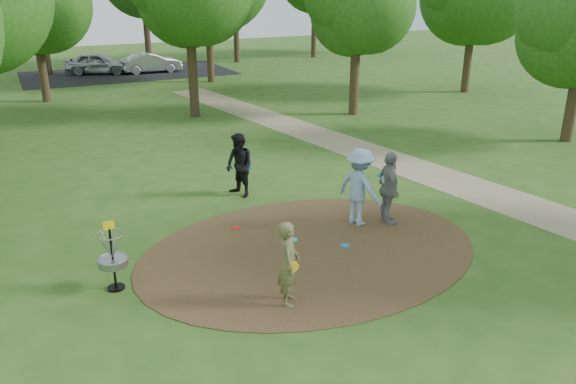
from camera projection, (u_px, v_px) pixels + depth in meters
name	position (u px, v px, depth m)	size (l,w,h in m)	color
ground	(311.00, 251.00, 13.43)	(100.00, 100.00, 0.00)	#2D5119
dirt_clearing	(311.00, 250.00, 13.43)	(8.40, 8.40, 0.02)	#47301C
footpath	(459.00, 184.00, 17.84)	(2.00, 40.00, 0.01)	#8C7A5B
parking_lot	(129.00, 73.00, 39.34)	(14.00, 8.00, 0.01)	black
player_observer_with_disc	(289.00, 263.00, 10.96)	(0.68, 0.77, 1.76)	brown
player_throwing_with_disc	(360.00, 187.00, 14.58)	(1.42, 1.50, 2.07)	#89A8CC
player_walking_with_disc	(240.00, 165.00, 16.55)	(0.96, 1.10, 1.90)	black
player_waiting_with_disc	(389.00, 189.00, 14.61)	(0.77, 1.24, 1.97)	gray
disc_ground_cyan	(293.00, 240.00, 13.94)	(0.22, 0.22, 0.02)	#1AD4C7
disc_ground_blue	(345.00, 246.00, 13.62)	(0.22, 0.22, 0.02)	#0B83C9
disc_ground_red	(236.00, 228.00, 14.61)	(0.22, 0.22, 0.02)	red
car_left	(98.00, 63.00, 38.77)	(1.73, 4.30, 1.47)	#A1A3A8
car_right	(151.00, 63.00, 39.40)	(1.43, 4.10, 1.35)	#A5A6AD
disc_ground_orange	(285.00, 284.00, 11.89)	(0.22, 0.22, 0.02)	orange
disc_golf_basket	(112.00, 251.00, 11.48)	(0.63, 0.63, 1.54)	black
tree_ring	(242.00, 2.00, 21.41)	(37.16, 45.62, 9.78)	#332316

